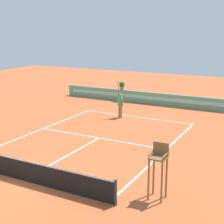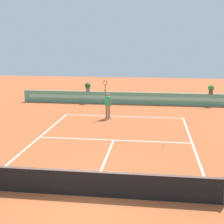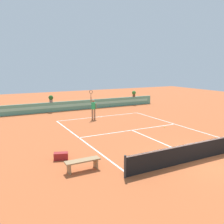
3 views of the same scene
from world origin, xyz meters
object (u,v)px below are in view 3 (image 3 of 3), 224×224
(potted_plant_left, at_px, (51,98))
(potted_plant_far_right, at_px, (134,93))
(tennis_player, at_px, (93,108))
(gear_bag, at_px, (61,156))
(bench_courtside, at_px, (83,163))
(tennis_ball_near_baseline, at_px, (165,127))

(potted_plant_left, bearing_deg, potted_plant_far_right, 0.00)
(tennis_player, distance_m, potted_plant_left, 5.77)
(gear_bag, relative_size, tennis_player, 0.27)
(bench_courtside, xyz_separation_m, potted_plant_left, (2.29, 14.88, 1.04))
(tennis_ball_near_baseline, xyz_separation_m, potted_plant_left, (-6.07, 10.54, 1.38))
(bench_courtside, distance_m, potted_plant_left, 15.09)
(gear_bag, xyz_separation_m, potted_plant_far_right, (12.83, 13.13, 1.23))
(potted_plant_left, bearing_deg, gear_bag, -101.95)
(bench_courtside, distance_m, gear_bag, 1.83)
(tennis_player, bearing_deg, tennis_ball_near_baseline, -55.82)
(tennis_player, relative_size, potted_plant_far_right, 3.57)
(gear_bag, bearing_deg, tennis_ball_near_baseline, 16.28)
(tennis_player, bearing_deg, potted_plant_left, 115.13)
(potted_plant_far_right, bearing_deg, tennis_ball_near_baseline, -110.69)
(bench_courtside, distance_m, potted_plant_far_right, 19.35)
(potted_plant_far_right, bearing_deg, bench_courtside, -129.66)
(gear_bag, height_order, tennis_ball_near_baseline, gear_bag)
(bench_courtside, height_order, potted_plant_far_right, potted_plant_far_right)
(bench_courtside, distance_m, tennis_ball_near_baseline, 9.42)
(tennis_player, height_order, potted_plant_left, tennis_player)
(bench_courtside, height_order, tennis_ball_near_baseline, bench_courtside)
(tennis_ball_near_baseline, height_order, potted_plant_far_right, potted_plant_far_right)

